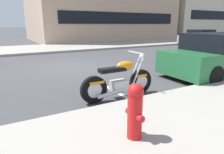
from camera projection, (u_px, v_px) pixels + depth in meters
ground_plane at (72, 67)px, 8.69m from camera, size 260.00×260.00×0.00m
sidewalk_far_curb at (164, 42)px, 20.35m from camera, size 120.00×5.00×0.14m
parking_stall_stripe at (120, 94)px, 5.34m from camera, size 0.12×2.20×0.01m
parked_motorcycle at (120, 81)px, 4.97m from camera, size 2.01×0.62×1.12m
parked_car_far_down_curb at (220, 55)px, 7.23m from camera, size 4.45×1.99×1.49m
car_opposite_curb at (201, 37)px, 18.38m from camera, size 4.44×2.00×1.33m
fire_hydrant at (135, 110)px, 2.93m from camera, size 0.24×0.36×0.85m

